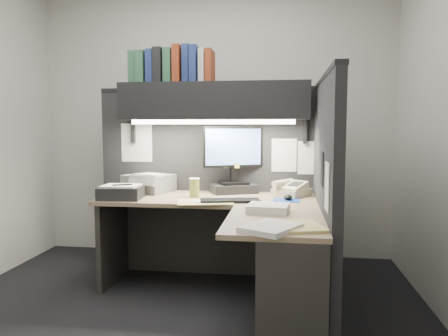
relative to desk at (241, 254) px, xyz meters
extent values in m
plane|color=black|center=(-0.43, 0.00, -0.44)|extent=(3.50, 3.50, 0.00)
cube|color=beige|center=(-0.43, 1.50, 0.91)|extent=(3.50, 0.04, 2.70)
cube|color=beige|center=(-0.43, -1.50, 0.91)|extent=(3.50, 0.04, 2.70)
cube|color=black|center=(-0.40, 0.93, 0.36)|extent=(1.90, 0.06, 1.60)
cube|color=black|center=(0.55, 0.18, 0.36)|extent=(0.06, 1.50, 1.60)
cube|color=#92755C|center=(-0.33, 0.56, 0.27)|extent=(1.70, 0.68, 0.03)
cube|color=#92755C|center=(0.22, -0.20, 0.27)|extent=(0.60, 0.85, 0.03)
cube|color=#292725|center=(-0.33, 0.86, -0.09)|extent=(1.61, 0.02, 0.70)
cube|color=#292725|center=(-1.13, 0.56, -0.09)|extent=(0.04, 0.61, 0.70)
cube|color=#292725|center=(0.32, -0.43, -0.09)|extent=(0.38, 0.40, 0.70)
cube|color=black|center=(-0.30, 0.75, 1.06)|extent=(1.55, 0.34, 0.30)
cylinder|color=white|center=(-0.30, 0.61, 0.89)|extent=(1.32, 0.04, 0.04)
cube|color=black|center=(-0.15, 0.82, 0.32)|extent=(0.44, 0.36, 0.07)
cube|color=black|center=(-0.15, 0.82, 0.44)|extent=(0.06, 0.06, 0.13)
cube|color=black|center=(-0.15, 0.82, 0.68)|extent=(0.49, 0.24, 0.35)
cube|color=#739DFE|center=(-0.15, 0.80, 0.68)|extent=(0.44, 0.20, 0.30)
cube|color=black|center=(-0.12, 0.36, 0.30)|extent=(0.46, 0.24, 0.02)
cube|color=navy|center=(0.30, 0.49, 0.29)|extent=(0.21, 0.19, 0.00)
ellipsoid|color=black|center=(0.31, 0.51, 0.31)|extent=(0.07, 0.11, 0.04)
cube|color=beige|center=(0.34, 0.72, 0.34)|extent=(0.34, 0.34, 0.10)
cylinder|color=#ADB247|center=(-0.43, 0.55, 0.36)|extent=(0.08, 0.08, 0.14)
cube|color=gray|center=(-0.89, 0.79, 0.36)|extent=(0.46, 0.42, 0.15)
cube|color=black|center=(-0.99, 0.40, 0.34)|extent=(0.35, 0.30, 0.10)
cube|color=tan|center=(-0.30, 0.32, 0.29)|extent=(0.46, 0.35, 0.01)
cube|color=white|center=(0.18, 0.02, 0.31)|extent=(0.29, 0.25, 0.05)
cube|color=white|center=(0.21, -0.50, 0.30)|extent=(0.36, 0.39, 0.03)
cube|color=tan|center=(0.37, -0.41, 0.30)|extent=(0.31, 0.35, 0.02)
cube|color=#2A553A|center=(-0.98, 0.76, 1.34)|extent=(0.07, 0.22, 0.26)
cube|color=#2A553A|center=(-0.90, 0.74, 1.34)|extent=(0.07, 0.22, 0.26)
cube|color=navy|center=(-0.82, 0.75, 1.34)|extent=(0.06, 0.22, 0.27)
cube|color=black|center=(-0.76, 0.74, 1.35)|extent=(0.07, 0.22, 0.28)
cube|color=#2A553A|center=(-0.68, 0.75, 1.35)|extent=(0.07, 0.22, 0.28)
cube|color=maroon|center=(-0.60, 0.74, 1.36)|extent=(0.06, 0.22, 0.30)
cube|color=navy|center=(-0.53, 0.77, 1.36)|extent=(0.06, 0.22, 0.31)
cube|color=navy|center=(-0.46, 0.74, 1.36)|extent=(0.06, 0.22, 0.30)
cube|color=#B5B6B1|center=(-0.39, 0.75, 1.34)|extent=(0.05, 0.22, 0.26)
cube|color=maroon|center=(-0.33, 0.74, 1.34)|extent=(0.05, 0.22, 0.26)
cube|color=white|center=(0.27, 0.90, 0.61)|extent=(0.21, 0.00, 0.28)
cube|color=white|center=(0.49, 0.90, 0.59)|extent=(0.21, 0.00, 0.28)
cube|color=white|center=(-1.03, 0.90, 0.71)|extent=(0.28, 0.00, 0.34)
cube|color=black|center=(0.52, 0.05, 0.58)|extent=(0.00, 0.18, 0.22)
cube|color=white|center=(0.52, -0.30, 0.51)|extent=(0.00, 0.21, 0.28)
camera|label=1|loc=(0.27, -2.84, 0.85)|focal=35.00mm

